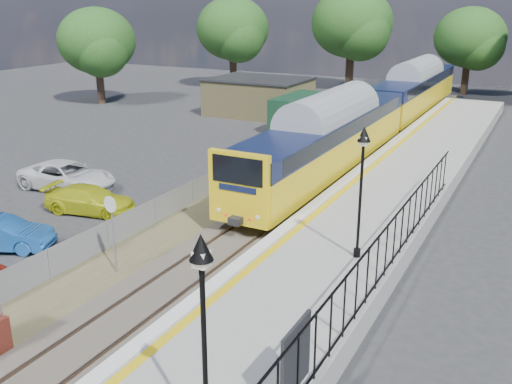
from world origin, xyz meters
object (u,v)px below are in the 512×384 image
Objects in this scene: victorian_lamp_south at (203,295)px; train at (382,107)px; victorian_lamp_north at (362,162)px; car_white at (67,176)px; car_yellow at (90,200)px; speed_sign at (112,221)px; car_blue at (1,234)px.

victorian_lamp_south is 32.02m from train.
victorian_lamp_north is 0.87× the size of car_white.
victorian_lamp_north is at bearing -104.91° from car_yellow.
car_yellow is (-5.22, 4.33, -1.40)m from speed_sign.
car_blue is at bearing 155.74° from victorian_lamp_south.
victorian_lamp_north is 1.07× the size of car_yellow.
victorian_lamp_south is 1.00× the size of victorian_lamp_north.
speed_sign is 0.74× the size of car_blue.
train reaches higher than car_white.
car_white is (-3.46, 2.03, 0.11)m from car_yellow.
speed_sign is (-2.50, -25.01, -0.32)m from train.
speed_sign is at bearing -141.08° from car_yellow.
victorian_lamp_south reaches higher than car_white.
car_blue is (-13.20, -3.96, -3.64)m from victorian_lamp_north.
victorian_lamp_south is 1.16× the size of car_blue.
victorian_lamp_north is 17.10m from car_white.
victorian_lamp_south reaches higher than speed_sign.
victorian_lamp_south is 0.11× the size of train.
victorian_lamp_south is at bearing -140.64° from car_yellow.
victorian_lamp_south is 10.54m from speed_sign.
train reaches higher than car_yellow.
speed_sign is at bearing -127.68° from car_white.
car_white is (-16.68, 12.83, -3.57)m from victorian_lamp_south.
car_blue is (-13.40, 6.04, -3.64)m from victorian_lamp_south.
speed_sign is at bearing 141.04° from victorian_lamp_south.
victorian_lamp_south is at bearing -80.09° from train.
train is at bearing -31.86° from car_yellow.
victorian_lamp_south reaches higher than train.
train is 26.70m from car_blue.
victorian_lamp_south is 10.00m from victorian_lamp_north.
car_blue is 0.76× the size of car_white.
car_yellow is at bearing 176.47° from victorian_lamp_north.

